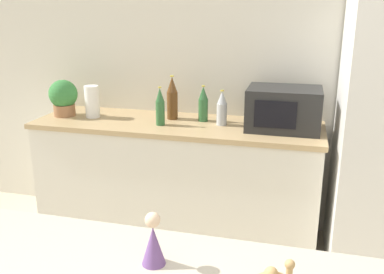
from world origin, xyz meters
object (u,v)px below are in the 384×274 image
back_bottle_1 (203,104)px  wise_man_figurine_purple (153,242)px  paper_towel_roll (92,102)px  back_bottle_0 (222,109)px  back_bottle_3 (172,98)px  potted_plant (63,97)px  back_bottle_2 (160,107)px  microwave (284,109)px

back_bottle_1 → wise_man_figurine_purple: bearing=-81.2°
paper_towel_roll → back_bottle_0: bearing=1.5°
back_bottle_3 → wise_man_figurine_purple: back_bottle_3 is taller
potted_plant → back_bottle_2: 0.79m
microwave → back_bottle_1: size_ratio=1.86×
back_bottle_1 → back_bottle_2: bearing=-146.0°
microwave → wise_man_figurine_purple: bearing=-98.4°
back_bottle_0 → wise_man_figurine_purple: 1.84m
potted_plant → microwave: bearing=1.5°
back_bottle_3 → paper_towel_roll: bearing=-170.2°
back_bottle_0 → wise_man_figurine_purple: (0.15, -1.83, 0.04)m
microwave → back_bottle_1: (-0.57, 0.07, -0.02)m
back_bottle_3 → wise_man_figurine_purple: size_ratio=1.98×
back_bottle_0 → back_bottle_3: 0.39m
microwave → back_bottle_1: bearing=173.1°
back_bottle_2 → back_bottle_3: size_ratio=0.84×
back_bottle_1 → back_bottle_3: size_ratio=0.81×
paper_towel_roll → back_bottle_1: bearing=6.8°
microwave → back_bottle_3: back_bottle_3 is taller
microwave → back_bottle_3: bearing=174.9°
potted_plant → back_bottle_3: back_bottle_3 is taller
paper_towel_roll → microwave: (1.39, 0.03, 0.02)m
back_bottle_1 → back_bottle_3: (-0.23, 0.00, 0.03)m
back_bottle_0 → back_bottle_3: size_ratio=0.77×
potted_plant → wise_man_figurine_purple: (1.34, -1.79, 0.02)m
potted_plant → back_bottle_2: (0.78, -0.07, -0.02)m
paper_towel_roll → back_bottle_1: 0.83m
back_bottle_0 → back_bottle_2: bearing=-165.7°
back_bottle_1 → microwave: bearing=-6.9°
paper_towel_roll → back_bottle_0: (0.97, 0.03, -0.00)m
potted_plant → back_bottle_2: potted_plant is taller
paper_towel_roll → microwave: size_ratio=0.49×
potted_plant → back_bottle_0: 1.20m
microwave → back_bottle_2: bearing=-172.5°
paper_towel_roll → wise_man_figurine_purple: (1.12, -1.81, 0.04)m
potted_plant → paper_towel_roll: (0.23, 0.01, -0.03)m
paper_towel_roll → back_bottle_0: 0.97m
potted_plant → back_bottle_3: 0.82m
back_bottle_0 → back_bottle_2: (-0.41, -0.11, 0.01)m
wise_man_figurine_purple → potted_plant: bearing=126.8°
back_bottle_0 → microwave: bearing=0.5°
microwave → back_bottle_3: size_ratio=1.51×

